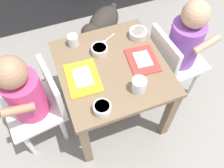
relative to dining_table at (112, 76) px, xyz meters
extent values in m
plane|color=gray|center=(0.00, 0.00, -0.37)|extent=(7.00, 7.00, 0.00)
cube|color=#7A6047|center=(0.00, 0.00, 0.07)|extent=(0.54, 0.56, 0.03)
cube|color=#7A6047|center=(-0.24, -0.25, -0.16)|extent=(0.04, 0.04, 0.42)
cube|color=#7A6047|center=(0.24, -0.25, -0.16)|extent=(0.04, 0.04, 0.42)
cube|color=#7A6047|center=(-0.24, 0.25, -0.16)|extent=(0.04, 0.04, 0.42)
cube|color=#7A6047|center=(0.24, 0.25, -0.16)|extent=(0.04, 0.04, 0.42)
cube|color=white|center=(-0.44, 0.00, -0.09)|extent=(0.32, 0.32, 0.02)
cube|color=white|center=(-0.31, 0.02, 0.03)|extent=(0.06, 0.27, 0.22)
cylinder|color=#D83F7F|center=(-0.44, 0.00, 0.05)|extent=(0.18, 0.18, 0.25)
sphere|color=#A87A5B|center=(-0.45, 0.00, 0.24)|extent=(0.14, 0.14, 0.14)
cylinder|color=white|center=(-0.55, 0.09, -0.23)|extent=(0.03, 0.03, 0.27)
cylinder|color=white|center=(-0.52, -0.11, -0.23)|extent=(0.03, 0.03, 0.27)
cylinder|color=white|center=(-0.35, 0.11, -0.23)|extent=(0.03, 0.03, 0.27)
cylinder|color=white|center=(-0.33, -0.08, -0.23)|extent=(0.03, 0.03, 0.27)
cylinder|color=#A87A5B|center=(-0.50, 0.09, 0.11)|extent=(0.15, 0.06, 0.09)
cylinder|color=#A87A5B|center=(-0.47, -0.10, 0.11)|extent=(0.15, 0.06, 0.09)
cube|color=white|center=(0.44, 0.03, -0.09)|extent=(0.30, 0.30, 0.02)
cube|color=white|center=(0.31, 0.02, 0.03)|extent=(0.04, 0.27, 0.22)
cylinder|color=purple|center=(0.44, 0.03, 0.06)|extent=(0.18, 0.18, 0.27)
sphere|color=tan|center=(0.45, 0.03, 0.25)|extent=(0.14, 0.14, 0.14)
cylinder|color=white|center=(0.55, -0.07, -0.23)|extent=(0.03, 0.03, 0.27)
cylinder|color=white|center=(0.53, 0.13, -0.23)|extent=(0.03, 0.03, 0.27)
cylinder|color=white|center=(0.35, -0.08, -0.23)|extent=(0.03, 0.03, 0.27)
cylinder|color=white|center=(0.33, 0.12, -0.23)|extent=(0.03, 0.03, 0.27)
cylinder|color=tan|center=(0.49, -0.07, 0.12)|extent=(0.15, 0.05, 0.09)
cylinder|color=tan|center=(0.48, 0.13, 0.12)|extent=(0.15, 0.05, 0.09)
ellipsoid|color=#332D28|center=(0.16, 0.60, -0.17)|extent=(0.36, 0.35, 0.20)
sphere|color=#332D28|center=(0.02, 0.48, -0.13)|extent=(0.13, 0.13, 0.13)
sphere|color=black|center=(-0.01, 0.45, -0.13)|extent=(0.06, 0.06, 0.06)
torus|color=green|center=(0.05, 0.51, -0.14)|extent=(0.09, 0.10, 0.11)
sphere|color=#332D28|center=(0.28, 0.70, -0.14)|extent=(0.05, 0.05, 0.05)
cylinder|color=#332D28|center=(0.06, 0.59, -0.31)|extent=(0.04, 0.04, 0.11)
cylinder|color=#332D28|center=(0.13, 0.51, -0.31)|extent=(0.04, 0.04, 0.11)
cylinder|color=#332D28|center=(0.19, 0.70, -0.31)|extent=(0.04, 0.04, 0.11)
cylinder|color=#332D28|center=(0.27, 0.62, -0.31)|extent=(0.04, 0.04, 0.11)
cube|color=gold|center=(-0.16, -0.02, 0.08)|extent=(0.17, 0.22, 0.01)
cube|color=white|center=(-0.16, -0.02, 0.09)|extent=(0.09, 0.12, 0.01)
cube|color=red|center=(0.16, -0.02, 0.08)|extent=(0.16, 0.20, 0.01)
cube|color=white|center=(0.16, -0.02, 0.09)|extent=(0.09, 0.11, 0.01)
cylinder|color=white|center=(-0.14, 0.22, 0.11)|extent=(0.06, 0.06, 0.06)
cylinder|color=silver|center=(-0.14, 0.22, 0.10)|extent=(0.05, 0.05, 0.04)
cylinder|color=white|center=(0.07, -0.17, 0.11)|extent=(0.07, 0.07, 0.07)
cylinder|color=silver|center=(0.07, -0.17, 0.10)|extent=(0.06, 0.06, 0.03)
cylinder|color=silver|center=(-0.03, 0.11, 0.10)|extent=(0.09, 0.09, 0.04)
cylinder|color=#D84C33|center=(-0.03, 0.11, 0.12)|extent=(0.07, 0.07, 0.01)
cylinder|color=silver|center=(0.21, 0.15, 0.10)|extent=(0.10, 0.10, 0.04)
cylinder|color=#D84C33|center=(0.21, 0.15, 0.12)|extent=(0.08, 0.08, 0.01)
cylinder|color=white|center=(-0.13, -0.22, 0.10)|extent=(0.08, 0.08, 0.04)
cylinder|color=#D84C33|center=(-0.13, -0.22, 0.12)|extent=(0.07, 0.07, 0.01)
cylinder|color=silver|center=(0.06, 0.19, 0.08)|extent=(0.07, 0.04, 0.01)
ellipsoid|color=silver|center=(0.02, 0.17, 0.08)|extent=(0.03, 0.03, 0.01)
camera|label=1|loc=(-0.27, -0.71, 1.02)|focal=38.27mm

